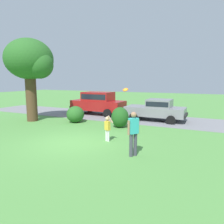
# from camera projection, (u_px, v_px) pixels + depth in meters

# --- Properties ---
(ground_plane) EXTENTS (80.00, 80.00, 0.00)m
(ground_plane) POSITION_uv_depth(u_px,v_px,m) (71.00, 143.00, 9.88)
(ground_plane) COLOR #518E42
(driveway_strip) EXTENTS (28.00, 4.40, 0.02)m
(driveway_strip) POSITION_uv_depth(u_px,v_px,m) (128.00, 117.00, 16.42)
(driveway_strip) COLOR slate
(driveway_strip) RESTS_ON ground
(oak_tree_large) EXTENTS (3.49, 3.29, 5.75)m
(oak_tree_large) POSITION_uv_depth(u_px,v_px,m) (31.00, 62.00, 14.54)
(oak_tree_large) COLOR #513823
(oak_tree_large) RESTS_ON ground
(shrub_near_tree) EXTENTS (1.19, 1.24, 1.14)m
(shrub_near_tree) POSITION_uv_depth(u_px,v_px,m) (75.00, 114.00, 14.51)
(shrub_near_tree) COLOR #286023
(shrub_near_tree) RESTS_ON ground
(shrub_centre_left) EXTENTS (1.08, 1.10, 1.27)m
(shrub_centre_left) POSITION_uv_depth(u_px,v_px,m) (120.00, 117.00, 12.99)
(shrub_centre_left) COLOR #1E511C
(shrub_centre_left) RESTS_ON ground
(parked_sedan) EXTENTS (4.42, 2.13, 1.56)m
(parked_sedan) POSITION_uv_depth(u_px,v_px,m) (156.00, 109.00, 15.11)
(parked_sedan) COLOR gray
(parked_sedan) RESTS_ON ground
(parked_suv) EXTENTS (4.72, 2.14, 1.92)m
(parked_suv) POSITION_uv_depth(u_px,v_px,m) (98.00, 102.00, 17.73)
(parked_suv) COLOR maroon
(parked_suv) RESTS_ON ground
(child_thrower) EXTENTS (0.48, 0.24, 1.29)m
(child_thrower) POSITION_uv_depth(u_px,v_px,m) (107.00, 127.00, 10.01)
(child_thrower) COLOR white
(child_thrower) RESTS_ON ground
(frisbee) EXTENTS (0.29, 0.25, 0.18)m
(frisbee) POSITION_uv_depth(u_px,v_px,m) (125.00, 90.00, 10.57)
(frisbee) COLOR orange
(adult_onlooker) EXTENTS (0.38, 0.46, 1.74)m
(adult_onlooker) POSITION_uv_depth(u_px,v_px,m) (133.00, 131.00, 8.01)
(adult_onlooker) COLOR #3F3F4C
(adult_onlooker) RESTS_ON ground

